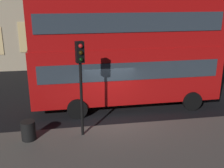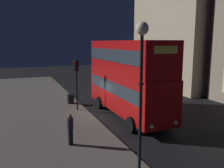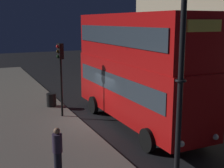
% 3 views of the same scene
% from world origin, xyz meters
% --- Properties ---
extents(ground_plane, '(80.00, 80.00, 0.00)m').
position_xyz_m(ground_plane, '(0.00, 0.00, 0.00)').
color(ground_plane, black).
extents(sidewalk_slab, '(44.00, 9.63, 0.12)m').
position_xyz_m(sidewalk_slab, '(0.00, -5.75, 0.06)').
color(sidewalk_slab, '#5B564F').
rests_on(sidewalk_slab, ground).
extents(building_with_clock, '(12.74, 9.34, 18.32)m').
position_xyz_m(building_with_clock, '(-7.94, 14.61, 9.16)').
color(building_with_clock, tan).
rests_on(building_with_clock, ground).
extents(double_decker_bus, '(10.05, 2.95, 5.73)m').
position_xyz_m(double_decker_bus, '(1.09, 1.61, 3.18)').
color(double_decker_bus, '#B20F0F').
rests_on(double_decker_bus, ground).
extents(traffic_light_near_kerb, '(0.37, 0.39, 4.07)m').
position_xyz_m(traffic_light_near_kerb, '(-1.48, -1.68, 3.04)').
color(traffic_light_near_kerb, black).
rests_on(traffic_light_near_kerb, sidewalk_slab).
extents(street_lamp, '(0.53, 0.53, 6.30)m').
position_xyz_m(street_lamp, '(8.81, -1.45, 4.80)').
color(street_lamp, black).
rests_on(street_lamp, sidewalk_slab).
extents(pedestrian, '(0.34, 0.34, 1.73)m').
position_xyz_m(pedestrian, '(5.13, -3.67, 1.01)').
color(pedestrian, black).
rests_on(pedestrian, sidewalk_slab).
extents(litter_bin, '(0.60, 0.60, 0.82)m').
position_xyz_m(litter_bin, '(-3.74, -1.72, 0.53)').
color(litter_bin, black).
rests_on(litter_bin, sidewalk_slab).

